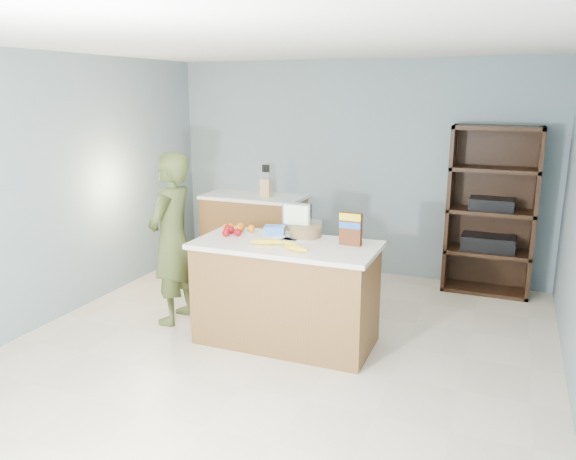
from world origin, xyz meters
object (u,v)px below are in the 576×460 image
at_px(counter_peninsula, 286,297).
at_px(tv, 297,216).
at_px(cereal_box, 351,226).
at_px(shelving_unit, 491,214).
at_px(person, 172,239).

xyz_separation_m(counter_peninsula, tv, (-0.03, 0.33, 0.64)).
height_order(counter_peninsula, tv, tv).
xyz_separation_m(counter_peninsula, cereal_box, (0.52, 0.14, 0.64)).
xyz_separation_m(shelving_unit, tv, (-1.58, -1.72, 0.19)).
distance_m(shelving_unit, person, 3.37).
bearing_deg(tv, counter_peninsula, -85.24).
bearing_deg(tv, cereal_box, -18.87).
bearing_deg(shelving_unit, person, -143.55).
relative_size(shelving_unit, cereal_box, 6.59).
distance_m(person, tv, 1.20).
bearing_deg(cereal_box, person, -176.86).
distance_m(shelving_unit, cereal_box, 2.18).
bearing_deg(shelving_unit, counter_peninsula, -127.11).
height_order(person, cereal_box, person).
bearing_deg(cereal_box, shelving_unit, 61.79).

